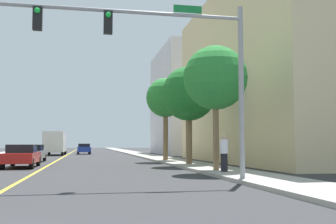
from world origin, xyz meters
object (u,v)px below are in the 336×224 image
car_gray (31,153)px  delivery_truck (55,143)px  pedestrian (224,153)px  car_red (22,156)px  car_blue (84,149)px  traffic_signal_mast (158,48)px  palm_mid (189,94)px  palm_far (166,98)px  palm_near (215,78)px

car_gray → delivery_truck: 19.97m
delivery_truck → pedestrian: size_ratio=5.00×
car_red → delivery_truck: bearing=89.8°
car_blue → delivery_truck: size_ratio=0.52×
car_red → delivery_truck: 27.43m
traffic_signal_mast → palm_mid: bearing=70.4°
delivery_truck → car_red: bearing=-89.6°
palm_mid → traffic_signal_mast: bearing=-109.6°
palm_far → car_red: 12.51m
car_red → delivery_truck: delivery_truck is taller
palm_near → car_red: size_ratio=1.37×
palm_mid → palm_far: size_ratio=0.97×
car_blue → pedestrian: size_ratio=2.58×
car_gray → pedestrian: pedestrian is taller
traffic_signal_mast → car_gray: (-6.85, 18.80, -4.30)m
palm_mid → palm_far: palm_far is taller
palm_mid → car_gray: palm_mid is taller
car_blue → delivery_truck: bearing=-132.8°
car_gray → traffic_signal_mast: bearing=-69.3°
palm_near → car_gray: (-10.63, 13.94, -4.03)m
palm_mid → car_red: bearing=178.8°
traffic_signal_mast → palm_near: 6.17m
palm_near → palm_mid: 6.26m
pedestrian → palm_near: bearing=106.8°
palm_mid → car_red: size_ratio=1.39×
car_red → car_gray: 7.48m
palm_near → traffic_signal_mast: bearing=-127.8°
palm_mid → car_gray: (-10.82, 7.68, -3.97)m
car_gray → palm_mid: bearing=-34.6°
palm_mid → palm_far: bearing=93.2°
car_gray → pedestrian: bearing=-54.7°
palm_mid → car_blue: (-6.95, 31.73, -3.92)m
palm_far → pedestrian: (0.11, -13.91, -4.08)m
palm_far → car_red: (-10.04, -6.05, -4.38)m
car_gray → delivery_truck: (0.35, 19.95, 0.85)m
palm_far → car_blue: bearing=104.5°
car_red → car_gray: bearing=92.9°
car_gray → delivery_truck: delivery_truck is taller
car_blue → pedestrian: 39.95m
car_blue → palm_near: bearing=-82.1°
palm_far → palm_near: bearing=-89.2°
palm_mid → car_gray: size_ratio=1.40×
delivery_truck → pedestrian: 36.73m
palm_mid → car_blue: palm_mid is taller
traffic_signal_mast → delivery_truck: 39.44m
traffic_signal_mast → delivery_truck: bearing=99.5°
palm_near → car_red: 12.74m
car_gray → pedestrian: size_ratio=2.63×
palm_near → car_gray: size_ratio=1.38×
palm_far → delivery_truck: size_ratio=0.76×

